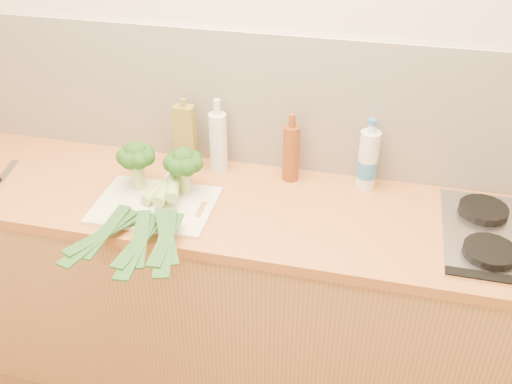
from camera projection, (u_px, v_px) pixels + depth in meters
room_shell at (255, 102)px, 2.19m from camera, size 3.50×3.50×3.50m
counter at (239, 292)px, 2.34m from camera, size 3.20×0.62×0.90m
chopping_board at (155, 205)px, 2.07m from camera, size 0.43×0.32×0.01m
broccoli_left at (136, 157)px, 2.09m from camera, size 0.14×0.14×0.19m
broccoli_right at (183, 162)px, 2.06m from camera, size 0.14×0.15×0.19m
leek_front at (143, 203)px, 2.02m from camera, size 0.22×0.64×0.04m
leek_mid at (157, 204)px, 1.99m from camera, size 0.14×0.66×0.04m
leek_back at (172, 198)px, 1.99m from camera, size 0.24×0.68×0.04m
oil_tin at (185, 136)px, 2.25m from camera, size 0.08×0.05×0.29m
glass_bottle at (218, 141)px, 2.22m from camera, size 0.07×0.07×0.30m
amber_bottle at (291, 152)px, 2.17m from camera, size 0.06×0.06×0.28m
water_bottle at (368, 161)px, 2.13m from camera, size 0.08×0.08×0.26m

